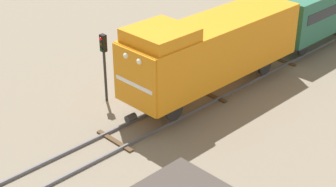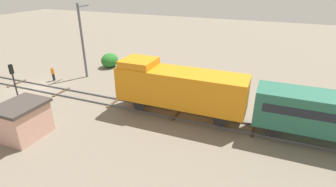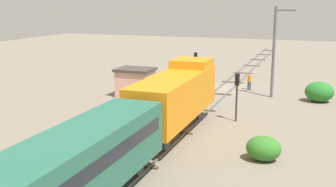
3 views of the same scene
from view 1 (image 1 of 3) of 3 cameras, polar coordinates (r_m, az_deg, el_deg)
The scene contains 3 objects.
locomotive at distance 26.77m, azimuth 4.85°, elevation 5.11°, with size 2.90×11.60×4.60m.
traffic_signal_mid at distance 26.33m, azimuth -7.12°, elevation 4.21°, with size 0.32×0.34×3.73m.
bush_mid at distance 33.80m, azimuth -0.08°, elevation 6.38°, with size 2.03×1.66×1.48m, color #317126.
Camera 1 is at (15.96, -2.44, 12.96)m, focal length 55.00 mm.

